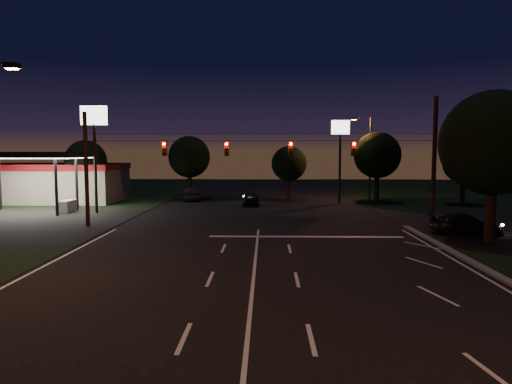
{
  "coord_description": "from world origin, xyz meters",
  "views": [
    {
      "loc": [
        0.52,
        -16.44,
        5.27
      ],
      "look_at": [
        -0.05,
        9.03,
        3.0
      ],
      "focal_mm": 32.0,
      "sensor_mm": 36.0,
      "label": 1
    }
  ],
  "objects_px": {
    "car_oncoming_a": "(251,199)",
    "car_cross": "(466,224)",
    "car_oncoming_b": "(192,193)",
    "tree_right_near": "(492,144)",
    "utility_pole_right": "(432,228)"
  },
  "relations": [
    {
      "from": "car_oncoming_a",
      "to": "utility_pole_right",
      "type": "bearing_deg",
      "value": 129.69
    },
    {
      "from": "car_oncoming_a",
      "to": "car_oncoming_b",
      "type": "bearing_deg",
      "value": -39.64
    },
    {
      "from": "car_oncoming_a",
      "to": "car_cross",
      "type": "distance_m",
      "value": 21.03
    },
    {
      "from": "car_oncoming_a",
      "to": "car_oncoming_b",
      "type": "relative_size",
      "value": 0.85
    },
    {
      "from": "car_oncoming_a",
      "to": "car_cross",
      "type": "bearing_deg",
      "value": 127.59
    },
    {
      "from": "tree_right_near",
      "to": "car_cross",
      "type": "bearing_deg",
      "value": 95.79
    },
    {
      "from": "car_oncoming_a",
      "to": "car_cross",
      "type": "xyz_separation_m",
      "value": [
        14.28,
        -15.44,
        -0.01
      ]
    },
    {
      "from": "tree_right_near",
      "to": "car_cross",
      "type": "distance_m",
      "value": 5.6
    },
    {
      "from": "utility_pole_right",
      "to": "car_oncoming_b",
      "type": "xyz_separation_m",
      "value": [
        -19.5,
        17.52,
        0.74
      ]
    },
    {
      "from": "tree_right_near",
      "to": "car_oncoming_a",
      "type": "relative_size",
      "value": 2.28
    },
    {
      "from": "car_oncoming_a",
      "to": "car_oncoming_b",
      "type": "distance_m",
      "value": 7.88
    },
    {
      "from": "utility_pole_right",
      "to": "car_oncoming_b",
      "type": "relative_size",
      "value": 2.0
    },
    {
      "from": "tree_right_near",
      "to": "car_oncoming_a",
      "type": "distance_m",
      "value": 23.59
    },
    {
      "from": "utility_pole_right",
      "to": "tree_right_near",
      "type": "bearing_deg",
      "value": -72.47
    },
    {
      "from": "tree_right_near",
      "to": "car_oncoming_b",
      "type": "bearing_deg",
      "value": 133.25
    }
  ]
}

